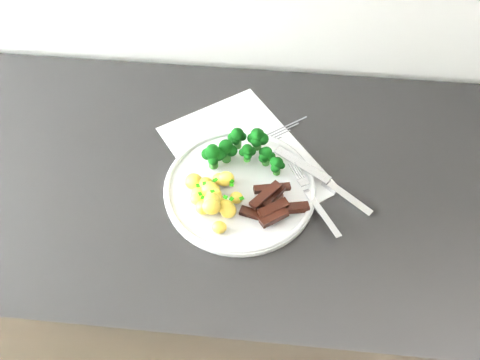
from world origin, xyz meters
name	(u,v)px	position (x,y,z in m)	size (l,w,h in m)	color
counter	(238,288)	(-0.14, 1.67, 0.45)	(2.39, 0.60, 0.90)	black
recipe_paper	(244,158)	(-0.13, 1.73, 0.90)	(0.36, 0.38, 0.00)	white
plate	(240,188)	(-0.13, 1.65, 0.91)	(0.27, 0.27, 0.02)	silver
broccoli	(241,149)	(-0.13, 1.71, 0.94)	(0.15, 0.08, 0.06)	#23641B
potatoes	(213,196)	(-0.17, 1.62, 0.92)	(0.11, 0.12, 0.04)	#FFD357
beef_strips	(272,204)	(-0.07, 1.61, 0.92)	(0.12, 0.10, 0.03)	black
fork	(315,202)	(0.00, 1.63, 0.92)	(0.09, 0.16, 0.02)	silver
knife	(334,188)	(0.04, 1.67, 0.91)	(0.18, 0.14, 0.02)	silver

